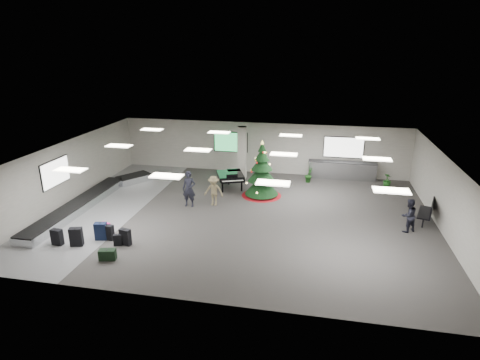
% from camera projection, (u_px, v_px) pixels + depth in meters
% --- Properties ---
extents(ground, '(18.00, 18.00, 0.00)m').
position_uv_depth(ground, '(240.00, 215.00, 19.31)').
color(ground, '#33302E').
rests_on(ground, ground).
extents(room_envelope, '(18.02, 14.02, 3.21)m').
position_uv_depth(room_envelope, '(235.00, 164.00, 19.25)').
color(room_envelope, '#9F9B91').
rests_on(room_envelope, ground).
extents(baggage_carousel, '(2.28, 9.71, 0.43)m').
position_uv_depth(baggage_carousel, '(91.00, 200.00, 20.63)').
color(baggage_carousel, silver).
rests_on(baggage_carousel, ground).
extents(service_counter, '(4.05, 0.65, 1.08)m').
position_uv_depth(service_counter, '(342.00, 170.00, 24.38)').
color(service_counter, silver).
rests_on(service_counter, ground).
extents(suitcase_0, '(0.56, 0.41, 0.80)m').
position_uv_depth(suitcase_0, '(76.00, 237.00, 16.27)').
color(suitcase_0, black).
rests_on(suitcase_0, ground).
extents(suitcase_1, '(0.49, 0.32, 0.71)m').
position_uv_depth(suitcase_1, '(125.00, 237.00, 16.35)').
color(suitcase_1, black).
rests_on(suitcase_1, ground).
extents(pink_suitcase, '(0.45, 0.32, 0.65)m').
position_uv_depth(pink_suitcase, '(106.00, 230.00, 17.05)').
color(pink_suitcase, '#D51B7B').
rests_on(pink_suitcase, ground).
extents(suitcase_3, '(0.45, 0.27, 0.67)m').
position_uv_depth(suitcase_3, '(108.00, 232.00, 16.80)').
color(suitcase_3, black).
rests_on(suitcase_3, ground).
extents(navy_suitcase, '(0.53, 0.38, 0.77)m').
position_uv_depth(navy_suitcase, '(101.00, 231.00, 16.79)').
color(navy_suitcase, black).
rests_on(navy_suitcase, ground).
extents(suitcase_5, '(0.48, 0.29, 0.70)m').
position_uv_depth(suitcase_5, '(57.00, 237.00, 16.35)').
color(suitcase_5, black).
rests_on(suitcase_5, ground).
extents(green_duffel, '(0.68, 0.45, 0.44)m').
position_uv_depth(green_duffel, '(108.00, 255.00, 15.26)').
color(green_duffel, black).
rests_on(green_duffel, ground).
extents(suitcase_7, '(0.37, 0.27, 0.50)m').
position_uv_depth(suitcase_7, '(118.00, 240.00, 16.33)').
color(suitcase_7, black).
rests_on(suitcase_7, ground).
extents(suitcase_8, '(0.42, 0.32, 0.56)m').
position_uv_depth(suitcase_8, '(103.00, 229.00, 17.26)').
color(suitcase_8, black).
rests_on(suitcase_8, ground).
extents(christmas_tree, '(2.16, 2.16, 3.08)m').
position_uv_depth(christmas_tree, '(262.00, 177.00, 21.48)').
color(christmas_tree, maroon).
rests_on(christmas_tree, ground).
extents(grand_piano, '(1.91, 2.15, 1.02)m').
position_uv_depth(grand_piano, '(230.00, 176.00, 22.69)').
color(grand_piano, black).
rests_on(grand_piano, ground).
extents(bench, '(1.04, 1.75, 1.05)m').
position_uv_depth(bench, '(428.00, 210.00, 18.35)').
color(bench, black).
rests_on(bench, ground).
extents(traveler_a, '(0.68, 0.45, 1.85)m').
position_uv_depth(traveler_a, '(189.00, 189.00, 20.09)').
color(traveler_a, black).
rests_on(traveler_a, ground).
extents(traveler_b, '(1.03, 0.62, 1.56)m').
position_uv_depth(traveler_b, '(214.00, 191.00, 20.28)').
color(traveler_b, olive).
rests_on(traveler_b, ground).
extents(traveler_bench, '(0.94, 0.89, 1.52)m').
position_uv_depth(traveler_bench, '(408.00, 215.00, 17.38)').
color(traveler_bench, black).
rests_on(traveler_bench, ground).
extents(potted_plant_left, '(0.60, 0.63, 0.90)m').
position_uv_depth(potted_plant_left, '(309.00, 175.00, 23.81)').
color(potted_plant_left, '#1A4616').
rests_on(potted_plant_left, ground).
extents(potted_plant_right, '(0.62, 0.62, 0.78)m').
position_uv_depth(potted_plant_right, '(387.00, 180.00, 23.08)').
color(potted_plant_right, '#1A4616').
rests_on(potted_plant_right, ground).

